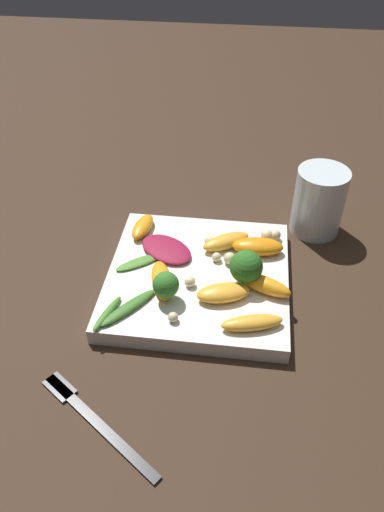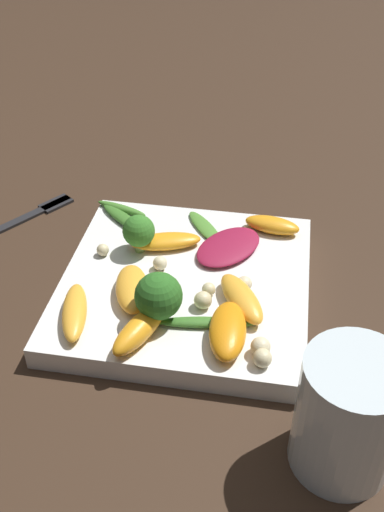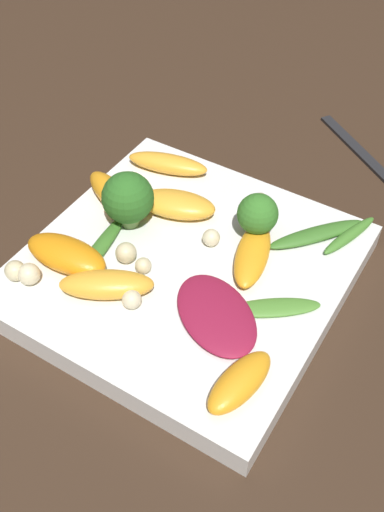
% 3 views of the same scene
% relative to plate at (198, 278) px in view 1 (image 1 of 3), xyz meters
% --- Properties ---
extents(ground_plane, '(2.40, 2.40, 0.00)m').
position_rel_plate_xyz_m(ground_plane, '(0.00, 0.00, -0.01)').
color(ground_plane, '#382619').
extents(plate, '(0.24, 0.24, 0.02)m').
position_rel_plate_xyz_m(plate, '(0.00, 0.00, 0.00)').
color(plate, white).
rests_on(plate, ground_plane).
extents(drinking_glass, '(0.08, 0.08, 0.10)m').
position_rel_plate_xyz_m(drinking_glass, '(-0.15, 0.17, 0.04)').
color(drinking_glass, silver).
rests_on(drinking_glass, ground_plane).
extents(fork, '(0.12, 0.15, 0.01)m').
position_rel_plate_xyz_m(fork, '(0.22, -0.10, -0.01)').
color(fork, '#262628').
rests_on(fork, ground_plane).
extents(radicchio_leaf_0, '(0.09, 0.10, 0.01)m').
position_rel_plate_xyz_m(radicchio_leaf_0, '(-0.04, -0.05, 0.02)').
color(radicchio_leaf_0, maroon).
rests_on(radicchio_leaf_0, plate).
extents(orange_segment_0, '(0.06, 0.08, 0.02)m').
position_rel_plate_xyz_m(orange_segment_0, '(-0.06, 0.03, 0.02)').
color(orange_segment_0, '#FCAD33').
rests_on(orange_segment_0, plate).
extents(orange_segment_1, '(0.05, 0.07, 0.02)m').
position_rel_plate_xyz_m(orange_segment_1, '(0.03, 0.09, 0.02)').
color(orange_segment_1, orange).
rests_on(orange_segment_1, plate).
extents(orange_segment_2, '(0.04, 0.07, 0.02)m').
position_rel_plate_xyz_m(orange_segment_2, '(-0.05, 0.08, 0.02)').
color(orange_segment_2, orange).
rests_on(orange_segment_2, plate).
extents(orange_segment_3, '(0.06, 0.03, 0.02)m').
position_rel_plate_xyz_m(orange_segment_3, '(-0.08, -0.09, 0.02)').
color(orange_segment_3, orange).
rests_on(orange_segment_3, plate).
extents(orange_segment_4, '(0.04, 0.08, 0.02)m').
position_rel_plate_xyz_m(orange_segment_4, '(0.09, 0.08, 0.02)').
color(orange_segment_4, '#FCAD33').
rests_on(orange_segment_4, plate).
extents(orange_segment_5, '(0.05, 0.07, 0.02)m').
position_rel_plate_xyz_m(orange_segment_5, '(0.04, 0.04, 0.02)').
color(orange_segment_5, '#FCAD33').
rests_on(orange_segment_5, plate).
extents(orange_segment_6, '(0.08, 0.05, 0.01)m').
position_rel_plate_xyz_m(orange_segment_6, '(0.03, -0.04, 0.02)').
color(orange_segment_6, orange).
rests_on(orange_segment_6, plate).
extents(broccoli_floret_0, '(0.04, 0.04, 0.05)m').
position_rel_plate_xyz_m(broccoli_floret_0, '(0.01, 0.06, 0.04)').
color(broccoli_floret_0, '#84AD5B').
rests_on(broccoli_floret_0, plate).
extents(broccoli_floret_1, '(0.03, 0.03, 0.04)m').
position_rel_plate_xyz_m(broccoli_floret_1, '(0.06, -0.03, 0.04)').
color(broccoli_floret_1, '#84AD5B').
rests_on(broccoli_floret_1, plate).
extents(arugula_sprig_0, '(0.09, 0.03, 0.01)m').
position_rel_plate_xyz_m(arugula_sprig_0, '(-0.03, 0.06, 0.02)').
color(arugula_sprig_0, '#3D7528').
rests_on(arugula_sprig_0, plate).
extents(arugula_sprig_1, '(0.06, 0.03, 0.01)m').
position_rel_plate_xyz_m(arugula_sprig_1, '(0.09, -0.10, 0.02)').
color(arugula_sprig_1, '#47842D').
rests_on(arugula_sprig_1, plate).
extents(arugula_sprig_2, '(0.06, 0.07, 0.01)m').
position_rel_plate_xyz_m(arugula_sprig_2, '(-0.01, -0.08, 0.01)').
color(arugula_sprig_2, '#518E33').
rests_on(arugula_sprig_2, plate).
extents(arugula_sprig_3, '(0.08, 0.07, 0.01)m').
position_rel_plate_xyz_m(arugula_sprig_3, '(0.08, -0.08, 0.02)').
color(arugula_sprig_3, '#3D7528').
rests_on(arugula_sprig_3, plate).
extents(macadamia_nut_0, '(0.01, 0.01, 0.01)m').
position_rel_plate_xyz_m(macadamia_nut_0, '(-0.06, 0.01, 0.02)').
color(macadamia_nut_0, beige).
rests_on(macadamia_nut_0, plate).
extents(macadamia_nut_1, '(0.02, 0.02, 0.02)m').
position_rel_plate_xyz_m(macadamia_nut_1, '(-0.08, 0.09, 0.02)').
color(macadamia_nut_1, beige).
rests_on(macadamia_nut_1, plate).
extents(macadamia_nut_2, '(0.01, 0.01, 0.01)m').
position_rel_plate_xyz_m(macadamia_nut_2, '(0.09, -0.02, 0.02)').
color(macadamia_nut_2, beige).
rests_on(macadamia_nut_2, plate).
extents(macadamia_nut_3, '(0.02, 0.02, 0.02)m').
position_rel_plate_xyz_m(macadamia_nut_3, '(-0.02, 0.04, 0.02)').
color(macadamia_nut_3, beige).
rests_on(macadamia_nut_3, plate).
extents(macadamia_nut_4, '(0.01, 0.01, 0.01)m').
position_rel_plate_xyz_m(macadamia_nut_4, '(0.03, -0.01, 0.02)').
color(macadamia_nut_4, beige).
rests_on(macadamia_nut_4, plate).
extents(macadamia_nut_5, '(0.02, 0.02, 0.02)m').
position_rel_plate_xyz_m(macadamia_nut_5, '(-0.08, 0.10, 0.02)').
color(macadamia_nut_5, beige).
rests_on(macadamia_nut_5, plate).
extents(macadamia_nut_6, '(0.01, 0.01, 0.01)m').
position_rel_plate_xyz_m(macadamia_nut_6, '(-0.03, 0.02, 0.02)').
color(macadamia_nut_6, beige).
rests_on(macadamia_nut_6, plate).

